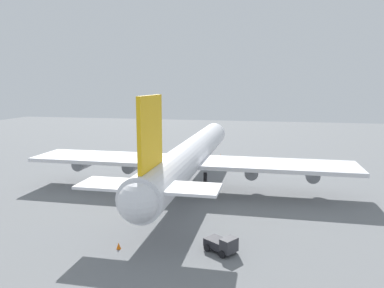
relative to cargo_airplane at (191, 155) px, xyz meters
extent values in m
plane|color=slate|center=(0.50, 0.00, -6.22)|extent=(262.14, 262.14, 0.00)
cylinder|color=silver|center=(0.50, 0.00, 0.11)|extent=(60.28, 5.74, 5.74)
sphere|color=silver|center=(30.64, 0.00, 0.11)|extent=(5.62, 5.62, 5.62)
sphere|color=silver|center=(-29.64, 0.00, 0.11)|extent=(4.88, 4.88, 4.88)
cube|color=yellow|center=(-24.82, 0.00, 7.57)|extent=(8.44, 0.50, 9.18)
cube|color=silver|center=(-26.03, -4.60, 0.97)|extent=(5.43, 8.61, 0.36)
cube|color=silver|center=(-26.03, 4.60, 0.97)|extent=(5.43, 8.61, 0.36)
cube|color=silver|center=(-2.52, -15.95, -0.75)|extent=(10.25, 28.45, 0.70)
cube|color=silver|center=(-2.52, 15.95, -0.75)|extent=(10.25, 28.45, 0.70)
cylinder|color=gray|center=(-1.52, -11.68, -2.31)|extent=(4.59, 2.41, 2.41)
cylinder|color=gray|center=(-1.52, -22.21, -2.31)|extent=(4.59, 2.41, 2.41)
cylinder|color=gray|center=(-1.52, 11.68, -2.31)|extent=(4.59, 2.41, 2.41)
cylinder|color=gray|center=(-1.52, 22.21, -2.31)|extent=(4.59, 2.41, 2.41)
cylinder|color=black|center=(19.79, 0.00, -4.49)|extent=(0.70, 0.70, 3.46)
cylinder|color=black|center=(-2.52, -3.16, -4.49)|extent=(0.70, 0.70, 3.46)
cylinder|color=black|center=(-2.52, 3.16, -4.49)|extent=(0.70, 0.70, 3.46)
cube|color=#333338|center=(-27.96, -10.32, -4.97)|extent=(2.38, 2.20, 1.64)
cube|color=#232328|center=(-26.87, -8.73, -5.30)|extent=(3.11, 3.26, 0.97)
cylinder|color=black|center=(-28.81, -9.63, -5.79)|extent=(0.72, 0.88, 0.87)
cylinder|color=black|center=(-27.00, -10.87, -5.79)|extent=(0.72, 0.88, 0.87)
cylinder|color=black|center=(-27.46, -7.66, -5.79)|extent=(0.72, 0.88, 0.87)
cylinder|color=black|center=(-25.65, -8.90, -5.79)|extent=(0.72, 0.88, 0.87)
cone|color=orange|center=(29.99, -1.79, -5.83)|extent=(0.55, 0.55, 0.79)
cone|color=orange|center=(-28.99, 2.92, -5.82)|extent=(0.56, 0.56, 0.80)
camera|label=1|loc=(-68.19, -14.35, 13.51)|focal=34.41mm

